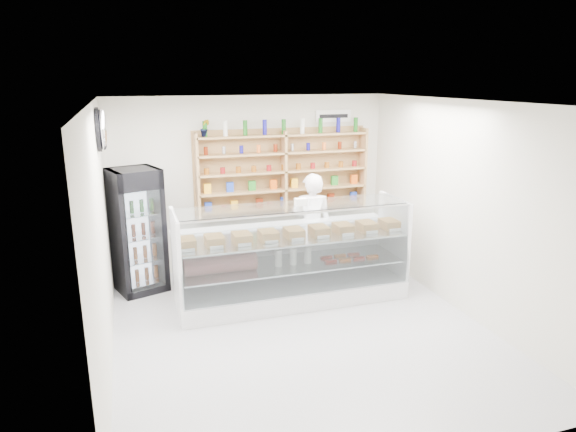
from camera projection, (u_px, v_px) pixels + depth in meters
name	position (u px, v px, depth m)	size (l,w,h in m)	color
room	(302.00, 223.00, 6.06)	(5.00, 5.00, 5.00)	#AFAFB4
display_counter	(292.00, 275.00, 7.23)	(3.21, 0.96, 1.40)	white
shop_worker	(312.00, 227.00, 7.90)	(0.61, 0.40, 1.68)	white
drinks_cooler	(137.00, 231.00, 7.45)	(0.82, 0.81, 1.83)	black
wall_shelving	(284.00, 171.00, 8.31)	(2.84, 0.28, 1.33)	tan
potted_plant	(205.00, 128.00, 7.75)	(0.14, 0.12, 0.26)	#1E6626
security_mirror	(103.00, 130.00, 6.25)	(0.15, 0.50, 0.50)	silver
wall_sign	(333.00, 116.00, 8.47)	(0.62, 0.03, 0.20)	white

